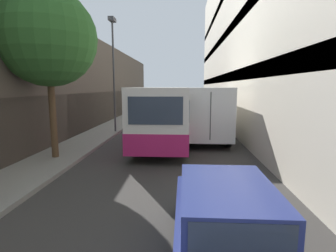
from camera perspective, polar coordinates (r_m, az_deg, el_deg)
The scene contains 9 objects.
ground_plane at distance 14.24m, azimuth -0.10°, elevation -4.30°, with size 150.00×150.00×0.00m, color #33302D.
sidewalk_left at distance 15.24m, azimuth -18.00°, elevation -3.57°, with size 2.28×60.00×0.16m.
building_left_shopfront at distance 15.90m, azimuth -26.11°, elevation 7.54°, with size 2.40×60.00×6.89m.
car_hatchback at distance 4.96m, azimuth 12.71°, elevation -20.74°, with size 1.81×4.30×1.49m.
bus at distance 15.43m, azimuth -0.62°, elevation 2.92°, with size 2.63×10.71×3.13m.
box_truck at distance 16.12m, azimuth 8.01°, elevation 3.08°, with size 2.44×7.45×3.13m.
panel_van at distance 28.73m, azimuth -0.25°, elevation 4.25°, with size 1.80×4.43×1.84m.
street_lamp at distance 18.15m, azimuth -11.85°, elevation 14.90°, with size 0.36×0.80×7.42m.
street_tree_left at distance 12.23m, azimuth -24.68°, elevation 16.94°, with size 3.94×3.94×6.93m.
Camera 1 is at (0.85, 1.14, 3.15)m, focal length 28.00 mm.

